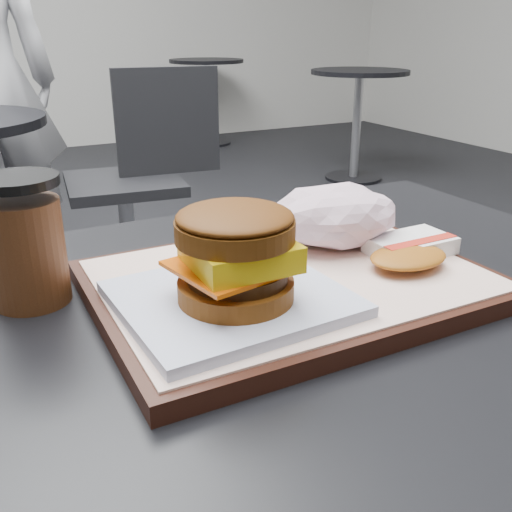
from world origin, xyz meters
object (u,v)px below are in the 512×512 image
object	(u,v)px
serving_tray	(290,283)
breakfast_sandwich	(235,265)
neighbor_chair	(140,169)
hash_brown	(409,250)
customer_table	(296,442)
crumpled_wrapper	(335,216)
coffee_cup	(26,246)

from	to	relation	value
serving_tray	breakfast_sandwich	size ratio (longest dim) A/B	1.92
breakfast_sandwich	neighbor_chair	world-z (taller)	breakfast_sandwich
breakfast_sandwich	neighbor_chair	xyz separation A→B (m)	(0.41, 1.72, -0.32)
hash_brown	neighbor_chair	xyz separation A→B (m)	(0.20, 1.70, -0.29)
customer_table	breakfast_sandwich	bearing A→B (deg)	-160.02
customer_table	neighbor_chair	size ratio (longest dim) A/B	0.91
hash_brown	crumpled_wrapper	bearing A→B (deg)	117.88
customer_table	coffee_cup	world-z (taller)	coffee_cup
breakfast_sandwich	customer_table	bearing A→B (deg)	19.98
customer_table	crumpled_wrapper	bearing A→B (deg)	36.91
breakfast_sandwich	coffee_cup	world-z (taller)	coffee_cup
customer_table	crumpled_wrapper	world-z (taller)	crumpled_wrapper
hash_brown	coffee_cup	distance (m)	0.38
serving_tray	neighbor_chair	bearing A→B (deg)	78.79
serving_tray	coffee_cup	distance (m)	0.25
neighbor_chair	breakfast_sandwich	bearing A→B (deg)	-103.51
serving_tray	crumpled_wrapper	xyz separation A→B (m)	(0.09, 0.05, 0.04)
coffee_cup	serving_tray	bearing A→B (deg)	-22.70
breakfast_sandwich	hash_brown	size ratio (longest dim) A/B	1.65
customer_table	coffee_cup	distance (m)	0.36
breakfast_sandwich	coffee_cup	bearing A→B (deg)	137.74
coffee_cup	neighbor_chair	bearing A→B (deg)	70.38
neighbor_chair	coffee_cup	bearing A→B (deg)	-109.62
neighbor_chair	serving_tray	bearing A→B (deg)	-101.21
customer_table	hash_brown	distance (m)	0.25
hash_brown	crumpled_wrapper	distance (m)	0.09
breakfast_sandwich	coffee_cup	size ratio (longest dim) A/B	1.60
customer_table	neighbor_chair	distance (m)	1.72
serving_tray	customer_table	bearing A→B (deg)	-44.29
crumpled_wrapper	coffee_cup	bearing A→B (deg)	171.96
hash_brown	breakfast_sandwich	bearing A→B (deg)	-176.10
coffee_cup	crumpled_wrapper	bearing A→B (deg)	-8.04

